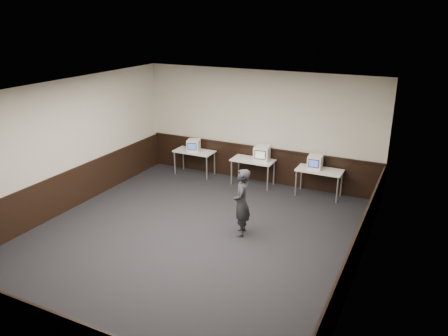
% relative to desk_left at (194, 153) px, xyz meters
% --- Properties ---
extents(floor, '(8.00, 8.00, 0.00)m').
position_rel_desk_left_xyz_m(floor, '(1.90, -3.60, -0.68)').
color(floor, black).
rests_on(floor, ground).
extents(ceiling, '(8.00, 8.00, 0.00)m').
position_rel_desk_left_xyz_m(ceiling, '(1.90, -3.60, 2.52)').
color(ceiling, white).
rests_on(ceiling, back_wall).
extents(back_wall, '(7.00, 0.00, 7.00)m').
position_rel_desk_left_xyz_m(back_wall, '(1.90, 0.40, 0.92)').
color(back_wall, beige).
rests_on(back_wall, ground).
extents(front_wall, '(7.00, 0.00, 7.00)m').
position_rel_desk_left_xyz_m(front_wall, '(1.90, -7.60, 0.92)').
color(front_wall, beige).
rests_on(front_wall, ground).
extents(left_wall, '(0.00, 8.00, 8.00)m').
position_rel_desk_left_xyz_m(left_wall, '(-1.60, -3.60, 0.92)').
color(left_wall, beige).
rests_on(left_wall, ground).
extents(right_wall, '(0.00, 8.00, 8.00)m').
position_rel_desk_left_xyz_m(right_wall, '(5.40, -3.60, 0.92)').
color(right_wall, beige).
rests_on(right_wall, ground).
extents(wainscot_back, '(6.98, 0.04, 1.00)m').
position_rel_desk_left_xyz_m(wainscot_back, '(1.90, 0.38, -0.18)').
color(wainscot_back, black).
rests_on(wainscot_back, back_wall).
extents(wainscot_front, '(6.98, 0.04, 1.00)m').
position_rel_desk_left_xyz_m(wainscot_front, '(1.90, -7.58, -0.18)').
color(wainscot_front, black).
rests_on(wainscot_front, front_wall).
extents(wainscot_left, '(0.04, 7.98, 1.00)m').
position_rel_desk_left_xyz_m(wainscot_left, '(-1.58, -3.60, -0.18)').
color(wainscot_left, black).
rests_on(wainscot_left, left_wall).
extents(wainscot_right, '(0.04, 7.98, 1.00)m').
position_rel_desk_left_xyz_m(wainscot_right, '(5.38, -3.60, -0.18)').
color(wainscot_right, black).
rests_on(wainscot_right, right_wall).
extents(wainscot_rail, '(6.98, 0.06, 0.04)m').
position_rel_desk_left_xyz_m(wainscot_rail, '(1.90, 0.36, 0.34)').
color(wainscot_rail, black).
rests_on(wainscot_rail, wainscot_back).
extents(desk_left, '(1.20, 0.60, 0.75)m').
position_rel_desk_left_xyz_m(desk_left, '(0.00, 0.00, 0.00)').
color(desk_left, silver).
rests_on(desk_left, ground).
extents(desk_center, '(1.20, 0.60, 0.75)m').
position_rel_desk_left_xyz_m(desk_center, '(1.90, 0.00, 0.00)').
color(desk_center, silver).
rests_on(desk_center, ground).
extents(desk_right, '(1.20, 0.60, 0.75)m').
position_rel_desk_left_xyz_m(desk_right, '(3.80, 0.00, 0.00)').
color(desk_right, silver).
rests_on(desk_right, ground).
extents(emac_left, '(0.44, 0.46, 0.36)m').
position_rel_desk_left_xyz_m(emac_left, '(0.00, -0.04, 0.25)').
color(emac_left, white).
rests_on(emac_left, desk_left).
extents(emac_center, '(0.47, 0.49, 0.41)m').
position_rel_desk_left_xyz_m(emac_center, '(2.15, 0.04, 0.28)').
color(emac_center, white).
rests_on(emac_center, desk_center).
extents(emac_right, '(0.39, 0.41, 0.36)m').
position_rel_desk_left_xyz_m(emac_right, '(3.66, 0.02, 0.25)').
color(emac_right, white).
rests_on(emac_right, desk_right).
extents(person, '(0.51, 0.64, 1.53)m').
position_rel_desk_left_xyz_m(person, '(2.82, -2.86, 0.08)').
color(person, '#232428').
rests_on(person, ground).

